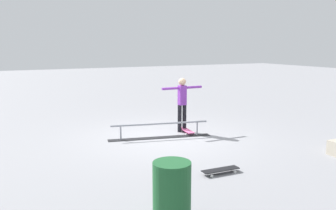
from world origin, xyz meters
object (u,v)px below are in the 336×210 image
(grind_rail, at_px, (160,131))
(trash_bin, at_px, (172,196))
(skater_main, at_px, (182,101))
(skateboard_main, at_px, (186,130))
(loose_skateboard_black, at_px, (221,170))

(grind_rail, relative_size, trash_bin, 2.94)
(grind_rail, relative_size, skater_main, 1.78)
(skateboard_main, xyz_separation_m, trash_bin, (2.90, 4.68, 0.41))
(skater_main, distance_m, loose_skateboard_black, 3.63)
(skateboard_main, xyz_separation_m, loose_skateboard_black, (1.03, 3.20, 0.00))
(grind_rail, bearing_deg, skater_main, -145.34)
(skateboard_main, distance_m, loose_skateboard_black, 3.37)
(loose_skateboard_black, xyz_separation_m, trash_bin, (1.86, 1.47, 0.41))
(grind_rail, height_order, loose_skateboard_black, grind_rail)
(loose_skateboard_black, bearing_deg, skateboard_main, -105.70)
(skateboard_main, bearing_deg, loose_skateboard_black, -10.22)
(loose_skateboard_black, bearing_deg, skater_main, -104.07)
(skater_main, relative_size, trash_bin, 1.65)
(grind_rail, distance_m, skater_main, 1.21)
(grind_rail, height_order, trash_bin, trash_bin)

